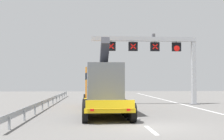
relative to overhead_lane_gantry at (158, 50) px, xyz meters
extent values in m
plane|color=slate|center=(-3.73, -14.32, -5.53)|extent=(112.00, 112.00, 0.00)
cube|color=silver|center=(-3.97, -15.40, -5.52)|extent=(0.20, 2.60, 0.01)
cube|color=silver|center=(-3.97, -10.48, -5.52)|extent=(0.20, 2.60, 0.01)
cube|color=silver|center=(-3.97, -5.56, -5.52)|extent=(0.20, 2.60, 0.01)
cube|color=silver|center=(-3.97, -0.64, -5.52)|extent=(0.20, 2.60, 0.01)
cube|color=silver|center=(-3.97, 4.29, -5.52)|extent=(0.20, 2.60, 0.01)
cube|color=silver|center=(-3.97, 9.21, -5.52)|extent=(0.20, 2.60, 0.01)
cube|color=silver|center=(-3.97, 14.13, -5.52)|extent=(0.20, 2.60, 0.01)
cube|color=silver|center=(-3.97, 19.05, -5.52)|extent=(0.20, 2.60, 0.01)
cube|color=silver|center=(-3.97, 23.97, -5.52)|extent=(0.20, 2.60, 0.01)
cube|color=silver|center=(-3.97, 28.89, -5.52)|extent=(0.20, 2.60, 0.01)
cube|color=silver|center=(2.47, -2.32, -5.52)|extent=(0.20, 63.00, 0.01)
cube|color=#9EA0A5|center=(3.67, 0.00, -2.08)|extent=(0.40, 0.40, 6.90)
cube|color=slate|center=(3.67, 0.00, -5.49)|extent=(0.90, 0.90, 0.08)
cube|color=#9EA0A5|center=(-1.48, 0.00, 1.12)|extent=(10.69, 0.44, 0.44)
cube|color=#4C4C51|center=(-0.49, 0.00, 1.52)|extent=(0.28, 0.40, 0.28)
cube|color=black|center=(1.89, 0.00, 0.35)|extent=(0.92, 0.24, 0.91)
cube|color=#9EA0A5|center=(1.89, 0.00, 0.85)|extent=(0.08, 0.08, 0.16)
cone|color=red|center=(1.89, -0.13, 0.18)|extent=(0.59, 0.02, 0.59)
cube|color=black|center=(-0.36, 0.00, 0.35)|extent=(0.92, 0.24, 0.91)
cube|color=#9EA0A5|center=(-0.36, 0.00, 0.85)|extent=(0.08, 0.08, 0.16)
cube|color=red|center=(-0.36, -0.13, 0.35)|extent=(0.57, 0.02, 0.57)
cube|color=red|center=(-0.36, -0.13, 0.35)|extent=(0.57, 0.02, 0.57)
cube|color=black|center=(-2.60, 0.00, 0.35)|extent=(0.92, 0.24, 0.91)
cube|color=#9EA0A5|center=(-2.60, 0.00, 0.85)|extent=(0.08, 0.08, 0.16)
cube|color=red|center=(-2.60, -0.13, 0.35)|extent=(0.57, 0.02, 0.57)
cube|color=red|center=(-2.60, -0.13, 0.35)|extent=(0.57, 0.02, 0.57)
cube|color=black|center=(-4.84, 0.00, 0.35)|extent=(0.92, 0.24, 0.91)
cube|color=#9EA0A5|center=(-4.84, 0.00, 0.85)|extent=(0.08, 0.08, 0.16)
cube|color=red|center=(-4.84, -0.13, 0.35)|extent=(0.57, 0.02, 0.57)
cube|color=red|center=(-4.84, -0.13, 0.35)|extent=(0.57, 0.02, 0.57)
cube|color=yellow|center=(-5.91, -8.19, -4.80)|extent=(3.05, 10.47, 0.24)
cube|color=yellow|center=(-5.79, -13.47, -4.43)|extent=(2.66, 0.15, 0.44)
cylinder|color=black|center=(-7.15, -12.73, -4.98)|extent=(0.35, 1.11, 1.10)
cylinder|color=black|center=(-4.46, -12.66, -4.98)|extent=(0.35, 1.11, 1.10)
cylinder|color=black|center=(-7.18, -11.68, -4.98)|extent=(0.35, 1.11, 1.10)
cylinder|color=black|center=(-4.48, -11.61, -4.98)|extent=(0.35, 1.11, 1.10)
cylinder|color=black|center=(-7.21, -10.63, -4.98)|extent=(0.35, 1.11, 1.10)
cylinder|color=black|center=(-4.51, -10.56, -4.98)|extent=(0.35, 1.11, 1.10)
cylinder|color=black|center=(-7.23, -9.58, -4.98)|extent=(0.35, 1.11, 1.10)
cylinder|color=black|center=(-4.53, -9.51, -4.98)|extent=(0.35, 1.11, 1.10)
cylinder|color=black|center=(-7.26, -8.53, -4.98)|extent=(0.35, 1.11, 1.10)
cylinder|color=black|center=(-4.56, -8.46, -4.98)|extent=(0.35, 1.11, 1.10)
cube|color=orange|center=(-6.09, -1.10, -3.43)|extent=(2.65, 3.26, 3.10)
cube|color=black|center=(-6.09, -1.10, -2.73)|extent=(2.68, 3.28, 0.60)
cylinder|color=black|center=(-7.40, -0.25, -4.98)|extent=(0.37, 1.11, 1.10)
cylinder|color=black|center=(-4.82, -0.19, -4.98)|extent=(0.37, 1.11, 1.10)
cylinder|color=black|center=(-7.35, -2.25, -4.98)|extent=(0.37, 1.11, 1.10)
cylinder|color=black|center=(-4.77, -2.18, -4.98)|extent=(0.37, 1.11, 1.10)
cube|color=#565B66|center=(-5.92, -7.79, -3.33)|extent=(2.52, 5.78, 2.70)
cube|color=#2D2D33|center=(-5.90, -8.65, -1.38)|extent=(0.63, 2.96, 2.29)
cube|color=red|center=(-6.76, -13.54, -4.73)|extent=(0.20, 0.06, 0.12)
cube|color=red|center=(-4.81, -13.49, -4.73)|extent=(0.20, 0.06, 0.12)
cube|color=#999EA3|center=(-10.79, 1.14, -4.93)|extent=(0.04, 34.92, 0.32)
cube|color=#999EA3|center=(-10.73, -14.73, -5.23)|extent=(0.10, 0.10, 0.60)
cube|color=#999EA3|center=(-10.73, -11.56, -5.23)|extent=(0.10, 0.10, 0.60)
cube|color=#999EA3|center=(-10.73, -8.39, -5.23)|extent=(0.10, 0.10, 0.60)
cube|color=#999EA3|center=(-10.73, -5.21, -5.23)|extent=(0.10, 0.10, 0.60)
cube|color=#999EA3|center=(-10.73, -2.04, -5.23)|extent=(0.10, 0.10, 0.60)
cube|color=#999EA3|center=(-10.73, 1.14, -5.23)|extent=(0.10, 0.10, 0.60)
cube|color=#999EA3|center=(-10.73, 4.31, -5.23)|extent=(0.10, 0.10, 0.60)
cube|color=#999EA3|center=(-10.73, 7.49, -5.23)|extent=(0.10, 0.10, 0.60)
cube|color=#999EA3|center=(-10.73, 10.66, -5.23)|extent=(0.10, 0.10, 0.60)
cube|color=#999EA3|center=(-10.73, 13.84, -5.23)|extent=(0.10, 0.10, 0.60)
cube|color=#999EA3|center=(-10.73, 17.01, -5.23)|extent=(0.10, 0.10, 0.60)
camera|label=1|loc=(-6.81, -29.08, -3.23)|focal=46.65mm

